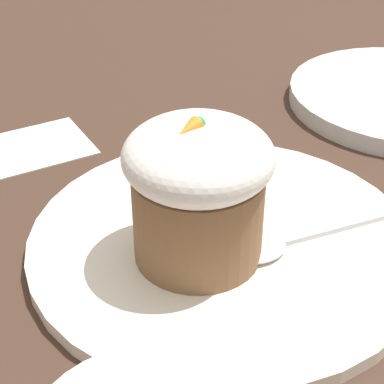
{
  "coord_description": "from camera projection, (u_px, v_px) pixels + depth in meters",
  "views": [
    {
      "loc": [
        0.27,
        0.22,
        0.27
      ],
      "look_at": [
        0.03,
        -0.0,
        0.06
      ],
      "focal_mm": 60.0,
      "sensor_mm": 36.0,
      "label": 1
    }
  ],
  "objects": [
    {
      "name": "ground_plane",
      "position": [
        223.0,
        247.0,
        0.44
      ],
      "size": [
        4.0,
        4.0,
        0.0
      ],
      "primitive_type": "plane",
      "color": "#3D281E"
    },
    {
      "name": "dessert_plate",
      "position": [
        223.0,
        241.0,
        0.44
      ],
      "size": [
        0.27,
        0.27,
        0.01
      ],
      "color": "white",
      "rests_on": "ground_plane"
    },
    {
      "name": "carrot_cake",
      "position": [
        192.0,
        185.0,
        0.39
      ],
      "size": [
        0.09,
        0.09,
        0.1
      ],
      "color": "brown",
      "rests_on": "dessert_plate"
    },
    {
      "name": "spoon",
      "position": [
        282.0,
        239.0,
        0.43
      ],
      "size": [
        0.13,
        0.08,
        0.01
      ],
      "color": "silver",
      "rests_on": "dessert_plate"
    },
    {
      "name": "paper_napkin",
      "position": [
        37.0,
        145.0,
        0.56
      ],
      "size": [
        0.11,
        0.1,
        0.0
      ],
      "color": "white",
      "rests_on": "ground_plane"
    }
  ]
}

